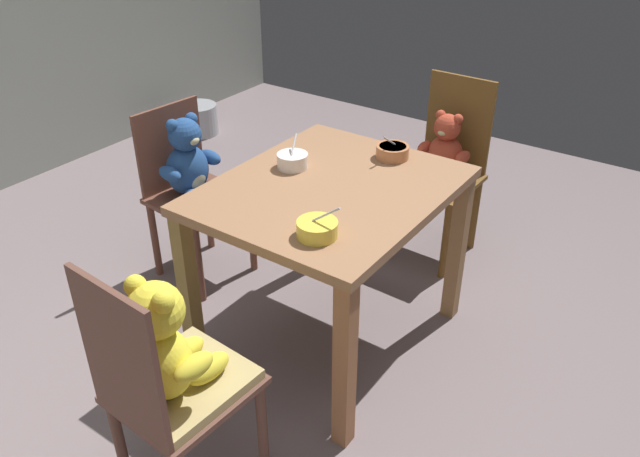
{
  "coord_description": "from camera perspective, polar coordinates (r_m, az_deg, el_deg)",
  "views": [
    {
      "loc": [
        -1.83,
        -1.23,
        1.88
      ],
      "look_at": [
        0.0,
        0.05,
        0.54
      ],
      "focal_mm": 35.68,
      "sensor_mm": 36.0,
      "label": 1
    }
  ],
  "objects": [
    {
      "name": "porridge_bowl_terracotta_near_right",
      "position": [
        2.72,
        6.52,
        6.88
      ],
      "size": [
        0.15,
        0.14,
        0.12
      ],
      "color": "#B67146",
      "rests_on": "dining_table"
    },
    {
      "name": "metal_pail",
      "position": [
        4.98,
        -10.88,
        9.6
      ],
      "size": [
        0.3,
        0.3,
        0.23
      ],
      "primitive_type": "cylinder",
      "color": "#93969B",
      "rests_on": "ground_plane"
    },
    {
      "name": "teddy_chair_near_left",
      "position": [
        1.98,
        -13.51,
        -11.72
      ],
      "size": [
        0.43,
        0.39,
        0.93
      ],
      "rotation": [
        0.0,
        0.0,
        -0.06
      ],
      "color": "brown",
      "rests_on": "ground_plane"
    },
    {
      "name": "teddy_chair_far_center",
      "position": [
        3.11,
        -11.59,
        4.94
      ],
      "size": [
        0.44,
        0.43,
        0.85
      ],
      "rotation": [
        0.0,
        0.0,
        -1.67
      ],
      "color": "brown",
      "rests_on": "ground_plane"
    },
    {
      "name": "teddy_chair_near_right",
      "position": [
        3.3,
        11.04,
        6.11
      ],
      "size": [
        0.41,
        0.39,
        0.92
      ],
      "rotation": [
        0.0,
        0.0,
        3.12
      ],
      "color": "brown",
      "rests_on": "ground_plane"
    },
    {
      "name": "dining_table",
      "position": [
        2.53,
        0.93,
        1.52
      ],
      "size": [
        1.0,
        0.83,
        0.75
      ],
      "color": "#8A5F40",
      "rests_on": "ground_plane"
    },
    {
      "name": "ground_plane",
      "position": [
        2.91,
        0.82,
        -9.84
      ],
      "size": [
        5.2,
        5.2,
        0.04
      ],
      "color": "slate"
    },
    {
      "name": "porridge_bowl_yellow_near_left",
      "position": [
        2.14,
        -0.25,
        -0.0
      ],
      "size": [
        0.14,
        0.15,
        0.13
      ],
      "color": "gold",
      "rests_on": "dining_table"
    },
    {
      "name": "porridge_bowl_white_far_center",
      "position": [
        2.61,
        -2.48,
        6.14
      ],
      "size": [
        0.13,
        0.13,
        0.12
      ],
      "color": "silver",
      "rests_on": "dining_table"
    }
  ]
}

